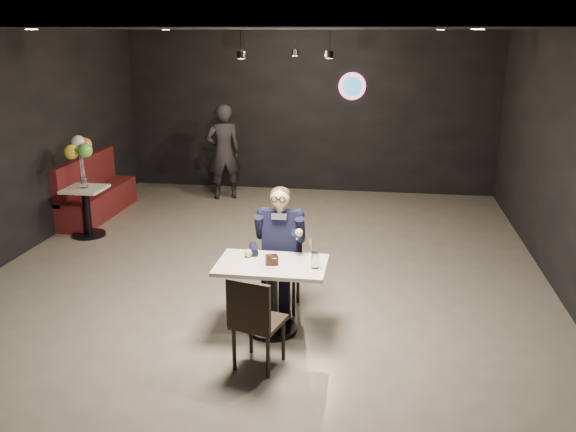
% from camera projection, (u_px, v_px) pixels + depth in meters
% --- Properties ---
extents(floor, '(9.00, 9.00, 0.00)m').
position_uv_depth(floor, '(265.00, 277.00, 7.70)').
color(floor, gray).
rests_on(floor, ground).
extents(wall_sign, '(0.50, 0.06, 0.50)m').
position_uv_depth(wall_sign, '(352.00, 86.00, 11.22)').
color(wall_sign, pink).
rests_on(wall_sign, floor).
extents(pendant_lights, '(1.40, 1.20, 0.36)m').
position_uv_depth(pendant_lights, '(289.00, 38.00, 8.75)').
color(pendant_lights, black).
rests_on(pendant_lights, floor).
extents(main_table, '(1.10, 0.70, 0.75)m').
position_uv_depth(main_table, '(272.00, 297.00, 6.21)').
color(main_table, white).
rests_on(main_table, floor).
extents(chair_far, '(0.42, 0.46, 0.92)m').
position_uv_depth(chair_far, '(281.00, 270.00, 6.71)').
color(chair_far, black).
rests_on(chair_far, floor).
extents(chair_near, '(0.52, 0.55, 0.92)m').
position_uv_depth(chair_near, '(259.00, 320.00, 5.55)').
color(chair_near, black).
rests_on(chair_near, floor).
extents(seated_man, '(0.60, 0.80, 1.44)m').
position_uv_depth(seated_man, '(281.00, 248.00, 6.63)').
color(seated_man, black).
rests_on(seated_man, floor).
extents(dessert_plate, '(0.20, 0.20, 0.01)m').
position_uv_depth(dessert_plate, '(272.00, 265.00, 6.05)').
color(dessert_plate, white).
rests_on(dessert_plate, main_table).
extents(cake_slice, '(0.14, 0.13, 0.08)m').
position_uv_depth(cake_slice, '(272.00, 260.00, 6.04)').
color(cake_slice, black).
rests_on(cake_slice, dessert_plate).
extents(mint_leaf, '(0.06, 0.04, 0.01)m').
position_uv_depth(mint_leaf, '(274.00, 258.00, 5.98)').
color(mint_leaf, '#2E8D3D').
rests_on(mint_leaf, cake_slice).
extents(sundae_glass, '(0.07, 0.07, 0.16)m').
position_uv_depth(sundae_glass, '(315.00, 260.00, 5.96)').
color(sundae_glass, silver).
rests_on(sundae_glass, main_table).
extents(wafer_cone, '(0.07, 0.07, 0.12)m').
position_uv_depth(wafer_cone, '(311.00, 245.00, 5.92)').
color(wafer_cone, tan).
rests_on(wafer_cone, sundae_glass).
extents(booth_bench, '(0.50, 2.00, 1.00)m').
position_uv_depth(booth_bench, '(97.00, 187.00, 10.09)').
color(booth_bench, '#4A1210').
rests_on(booth_bench, floor).
extents(side_table, '(0.57, 0.57, 0.71)m').
position_uv_depth(side_table, '(87.00, 213.00, 9.15)').
color(side_table, white).
rests_on(side_table, floor).
extents(balloon_vase, '(0.11, 0.11, 0.16)m').
position_uv_depth(balloon_vase, '(84.00, 183.00, 9.01)').
color(balloon_vase, silver).
rests_on(balloon_vase, side_table).
extents(balloon_bunch, '(0.39, 0.39, 0.65)m').
position_uv_depth(balloon_bunch, '(81.00, 156.00, 8.89)').
color(balloon_bunch, yellow).
rests_on(balloon_bunch, balloon_vase).
extents(passerby, '(0.75, 0.64, 1.73)m').
position_uv_depth(passerby, '(223.00, 152.00, 11.07)').
color(passerby, black).
rests_on(passerby, floor).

